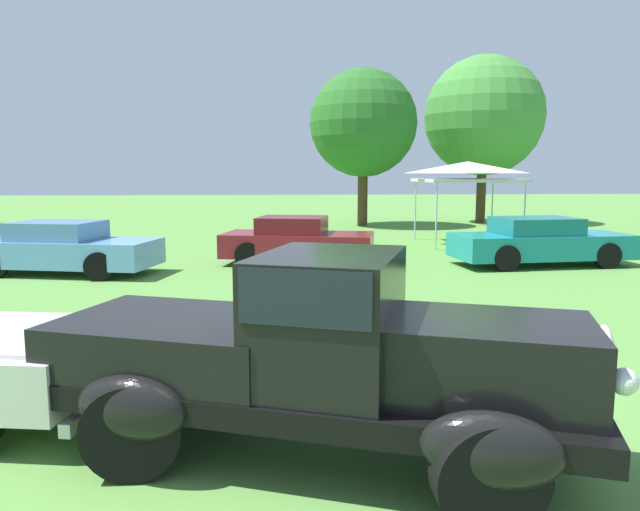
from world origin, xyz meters
name	(u,v)px	position (x,y,z in m)	size (l,w,h in m)	color
ground_plane	(320,450)	(0.00, 0.00, 0.00)	(120.00, 120.00, 0.00)	#568C3D
feature_pickup_truck	(319,355)	(-0.01, -0.09, 0.87)	(4.62, 2.88, 1.70)	black
show_car_skyblue	(63,248)	(-5.31, 9.32, 0.60)	(4.47, 2.55, 1.22)	#669EDB
show_car_burgundy	(297,241)	(0.17, 10.41, 0.60)	(4.08, 2.47, 1.22)	maroon
show_car_teal	(540,242)	(6.34, 9.73, 0.60)	(4.57, 2.08, 1.22)	teal
canopy_tent_left_field	(468,170)	(5.91, 14.37, 2.42)	(3.07, 3.07, 2.71)	#B7B7BC
treeline_mid_left	(363,123)	(3.49, 21.47, 4.49)	(4.70, 4.70, 6.85)	#47331E
treeline_center	(484,116)	(9.31, 22.67, 4.95)	(5.50, 5.50, 7.71)	#47331E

